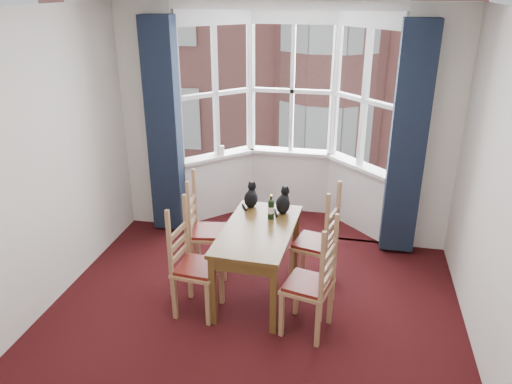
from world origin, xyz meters
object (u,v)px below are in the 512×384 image
(chair_right_near, at_px, (317,288))
(wine_bottle, at_px, (271,208))
(candle_tall, at_px, (222,151))
(cat_right, at_px, (283,203))
(chair_left_near, at_px, (189,267))
(cat_left, at_px, (251,197))
(chair_right_far, at_px, (322,246))
(chair_left_far, at_px, (201,233))
(dining_table, at_px, (258,238))

(chair_right_near, xyz_separation_m, wine_bottle, (-0.55, 0.76, 0.39))
(wine_bottle, xyz_separation_m, candle_tall, (-0.92, 1.49, 0.07))
(cat_right, distance_m, wine_bottle, 0.20)
(chair_left_near, height_order, cat_right, cat_right)
(cat_left, bearing_deg, chair_right_far, -15.76)
(cat_left, relative_size, candle_tall, 2.16)
(chair_left_far, xyz_separation_m, chair_right_far, (1.31, -0.03, 0.00))
(chair_left_far, bearing_deg, cat_left, 20.93)
(dining_table, bearing_deg, chair_right_near, -38.51)
(chair_left_near, distance_m, wine_bottle, 1.02)
(chair_right_far, distance_m, cat_right, 0.60)
(cat_left, bearing_deg, candle_tall, 117.90)
(chair_left_near, distance_m, chair_right_near, 1.24)
(chair_left_near, distance_m, candle_tall, 2.21)
(chair_left_far, bearing_deg, cat_right, 7.93)
(chair_left_far, relative_size, candle_tall, 7.14)
(chair_left_far, height_order, cat_right, cat_right)
(chair_right_far, height_order, cat_right, cat_right)
(chair_left_near, distance_m, cat_right, 1.19)
(cat_right, bearing_deg, chair_left_near, -133.30)
(chair_right_far, bearing_deg, chair_left_far, 178.70)
(chair_right_near, bearing_deg, wine_bottle, 126.17)
(chair_left_near, bearing_deg, chair_right_far, 28.99)
(chair_left_near, distance_m, chair_left_far, 0.71)
(cat_right, bearing_deg, dining_table, -112.99)
(cat_right, height_order, candle_tall, cat_right)
(dining_table, bearing_deg, cat_left, 109.63)
(chair_right_near, bearing_deg, chair_left_near, 174.96)
(dining_table, height_order, chair_left_near, chair_left_near)
(chair_left_near, xyz_separation_m, chair_left_far, (-0.09, 0.70, 0.00))
(cat_left, distance_m, cat_right, 0.37)
(cat_left, xyz_separation_m, candle_tall, (-0.66, 1.24, 0.08))
(chair_right_far, distance_m, wine_bottle, 0.66)
(chair_left_far, bearing_deg, dining_table, -23.85)
(candle_tall, bearing_deg, chair_left_far, -84.12)
(chair_left_far, distance_m, chair_right_near, 1.55)
(chair_right_near, bearing_deg, chair_left_far, 148.53)
(chair_right_near, xyz_separation_m, cat_right, (-0.46, 0.93, 0.38))
(chair_left_far, relative_size, chair_right_far, 1.00)
(chair_left_near, height_order, candle_tall, candle_tall)
(chair_left_near, height_order, chair_right_far, same)
(chair_right_near, xyz_separation_m, chair_right_far, (-0.02, 0.78, 0.00))
(chair_left_near, relative_size, cat_left, 3.30)
(chair_left_near, bearing_deg, wine_bottle, 43.70)
(cat_left, distance_m, candle_tall, 1.41)
(candle_tall, bearing_deg, chair_right_far, -45.26)
(dining_table, height_order, candle_tall, candle_tall)
(chair_left_far, xyz_separation_m, chair_right_near, (1.33, -0.81, 0.00))
(chair_right_far, height_order, cat_left, cat_left)
(chair_left_near, xyz_separation_m, cat_right, (0.78, 0.82, 0.38))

